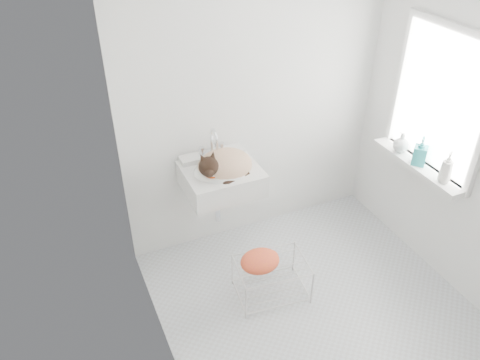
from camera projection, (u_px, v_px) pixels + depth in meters
name	position (u px, v px, depth m)	size (l,w,h in m)	color
floor	(309.00, 298.00, 3.64)	(2.20, 2.00, 0.02)	silver
back_wall	(255.00, 97.00, 3.70)	(2.20, 0.02, 2.50)	white
right_wall	(460.00, 125.00, 3.31)	(0.02, 2.00, 2.50)	white
left_wall	(151.00, 201.00, 2.57)	(0.02, 2.00, 2.50)	white
window_glass	(441.00, 101.00, 3.40)	(0.01, 0.80, 1.00)	white
window_frame	(439.00, 102.00, 3.40)	(0.04, 0.90, 1.10)	white
windowsill	(417.00, 165.00, 3.67)	(0.16, 0.88, 0.04)	white
sink	(221.00, 169.00, 3.59)	(0.57, 0.50, 0.23)	silver
faucet	(212.00, 142.00, 3.65)	(0.21, 0.14, 0.21)	silver
cat	(223.00, 165.00, 3.56)	(0.44, 0.36, 0.27)	tan
wire_rack	(271.00, 279.00, 3.60)	(0.51, 0.36, 0.31)	silver
towel	(260.00, 264.00, 3.47)	(0.30, 0.21, 0.12)	orange
bottle_a	(443.00, 181.00, 3.45)	(0.08, 0.08, 0.20)	white
bottle_b	(418.00, 164.00, 3.65)	(0.10, 0.10, 0.22)	teal
bottle_c	(400.00, 151.00, 3.81)	(0.13, 0.13, 0.16)	silver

